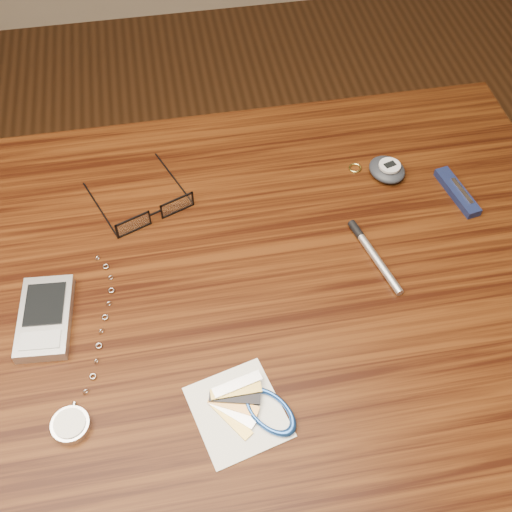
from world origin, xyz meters
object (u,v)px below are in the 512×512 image
(desk, at_px, (239,322))
(eyeglasses, at_px, (153,212))
(pedometer, at_px, (387,169))
(pocket_watch, at_px, (72,419))
(pda_phone, at_px, (45,317))
(silver_pen, at_px, (371,251))
(notepad_keys, at_px, (253,410))
(pocket_knife, at_px, (457,192))

(desk, bearing_deg, eyeglasses, 126.70)
(pedometer, bearing_deg, pocket_watch, -145.92)
(pda_phone, xyz_separation_m, silver_pen, (0.44, 0.03, -0.00))
(pda_phone, bearing_deg, eyeglasses, 45.29)
(desk, xyz_separation_m, pedometer, (0.26, 0.16, 0.11))
(pedometer, xyz_separation_m, notepad_keys, (-0.27, -0.35, -0.01))
(desk, bearing_deg, pedometer, 31.76)
(eyeglasses, bearing_deg, desk, -53.30)
(desk, distance_m, eyeglasses, 0.20)
(silver_pen, bearing_deg, pocket_watch, -156.48)
(pocket_knife, xyz_separation_m, silver_pen, (-0.16, -0.08, -0.00))
(pedometer, distance_m, silver_pen, 0.16)
(eyeglasses, relative_size, pedometer, 2.25)
(pedometer, bearing_deg, silver_pen, -115.12)
(pda_phone, relative_size, silver_pen, 0.94)
(pocket_knife, height_order, silver_pen, pocket_knife)
(pedometer, relative_size, silver_pen, 0.55)
(pda_phone, bearing_deg, pocket_watch, -77.14)
(pda_phone, relative_size, notepad_keys, 0.89)
(pda_phone, distance_m, notepad_keys, 0.29)
(eyeglasses, height_order, pocket_knife, eyeglasses)
(eyeglasses, distance_m, pda_phone, 0.21)
(pocket_watch, xyz_separation_m, notepad_keys, (0.21, -0.02, -0.00))
(pocket_watch, distance_m, notepad_keys, 0.21)
(pocket_knife, bearing_deg, eyeglasses, 175.60)
(desk, relative_size, eyeglasses, 6.09)
(desk, bearing_deg, pda_phone, -175.98)
(desk, bearing_deg, silver_pen, 4.67)
(pedometer, bearing_deg, desk, -148.24)
(eyeglasses, distance_m, silver_pen, 0.32)
(pda_phone, distance_m, pocket_knife, 0.61)
(desk, distance_m, silver_pen, 0.22)
(pda_phone, height_order, notepad_keys, pda_phone)
(notepad_keys, bearing_deg, desk, 86.54)
(desk, distance_m, pda_phone, 0.28)
(desk, bearing_deg, notepad_keys, -93.46)
(pocket_watch, relative_size, pedometer, 3.67)
(desk, height_order, pocket_watch, pocket_watch)
(pda_phone, xyz_separation_m, pedometer, (0.51, 0.18, 0.00))
(eyeglasses, bearing_deg, pocket_knife, -4.40)
(eyeglasses, distance_m, pocket_knife, 0.45)
(pocket_watch, height_order, pocket_knife, pocket_knife)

